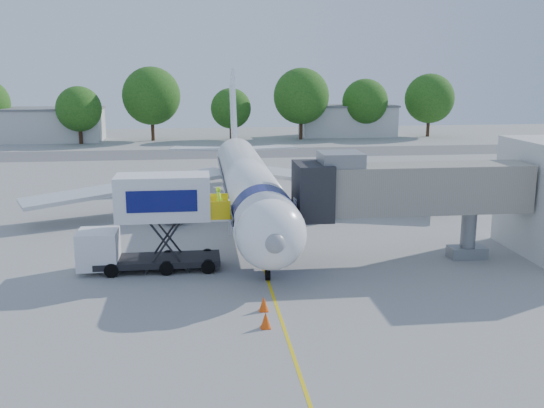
{
  "coord_description": "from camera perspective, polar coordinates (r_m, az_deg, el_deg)",
  "views": [
    {
      "loc": [
        -3.54,
        -40.62,
        11.2
      ],
      "look_at": [
        0.8,
        -4.87,
        3.2
      ],
      "focal_mm": 40.0,
      "sensor_mm": 36.0,
      "label": 1
    }
  ],
  "objects": [
    {
      "name": "safety_cone_b",
      "position": [
        27.28,
        -0.6,
        -10.89
      ],
      "size": [
        0.47,
        0.47,
        0.75
      ],
      "color": "#EA4B0C",
      "rests_on": "ground"
    },
    {
      "name": "tree_d",
      "position": [
        99.63,
        -3.89,
        8.97
      ],
      "size": [
        6.55,
        6.55,
        8.35
      ],
      "color": "#382314",
      "rests_on": "ground"
    },
    {
      "name": "tree_e",
      "position": [
        99.9,
        2.77,
        10.11
      ],
      "size": [
        9.06,
        9.06,
        11.55
      ],
      "color": "#382314",
      "rests_on": "ground"
    },
    {
      "name": "guidance_line",
      "position": [
        42.28,
        -1.88,
        -2.84
      ],
      "size": [
        0.15,
        70.0,
        0.01
      ],
      "primitive_type": "cube",
      "color": "yellow",
      "rests_on": "ground"
    },
    {
      "name": "safety_cone_a",
      "position": [
        29.08,
        -0.78,
        -9.39
      ],
      "size": [
        0.45,
        0.45,
        0.72
      ],
      "color": "#EA4B0C",
      "rests_on": "ground"
    },
    {
      "name": "ground",
      "position": [
        42.28,
        -1.88,
        -2.84
      ],
      "size": [
        160.0,
        160.0,
        0.0
      ],
      "primitive_type": "plane",
      "color": "#989895",
      "rests_on": "ground"
    },
    {
      "name": "ground_tug",
      "position": [
        26.56,
        -4.07,
        -10.85
      ],
      "size": [
        3.38,
        1.99,
        1.29
      ],
      "rotation": [
        0.0,
        0.0,
        -0.1
      ],
      "color": "white",
      "rests_on": "ground"
    },
    {
      "name": "aircraft",
      "position": [
        45.63,
        -2.36,
        2.1
      ],
      "size": [
        34.17,
        37.73,
        11.35
      ],
      "color": "white",
      "rests_on": "ground"
    },
    {
      "name": "outbuilding_left",
      "position": [
        103.9,
        -20.68,
        7.01
      ],
      "size": [
        18.4,
        8.4,
        5.3
      ],
      "color": "beige",
      "rests_on": "ground"
    },
    {
      "name": "tree_f",
      "position": [
        104.43,
        8.75,
        9.49
      ],
      "size": [
        7.66,
        7.66,
        9.76
      ],
      "color": "#382314",
      "rests_on": "ground"
    },
    {
      "name": "catering_hiloader",
      "position": [
        34.77,
        -11.23,
        -1.77
      ],
      "size": [
        8.5,
        2.44,
        5.5
      ],
      "color": "black",
      "rests_on": "ground"
    },
    {
      "name": "taxiway_strip",
      "position": [
        83.45,
        -4.45,
        4.78
      ],
      "size": [
        120.0,
        10.0,
        0.01
      ],
      "primitive_type": "cube",
      "color": "#59595B",
      "rests_on": "ground"
    },
    {
      "name": "jet_bridge",
      "position": [
        36.2,
        11.79,
        1.34
      ],
      "size": [
        13.9,
        3.2,
        6.6
      ],
      "color": "gray",
      "rests_on": "ground"
    },
    {
      "name": "tree_b",
      "position": [
        98.16,
        -17.72,
        8.52
      ],
      "size": [
        6.9,
        6.9,
        8.8
      ],
      "color": "#382314",
      "rests_on": "ground"
    },
    {
      "name": "outbuilding_right",
      "position": [
        106.09,
        7.09,
        7.81
      ],
      "size": [
        16.4,
        7.4,
        5.3
      ],
      "color": "beige",
      "rests_on": "ground"
    },
    {
      "name": "tree_g",
      "position": [
        107.35,
        14.61,
        9.59
      ],
      "size": [
        8.32,
        8.32,
        10.61
      ],
      "color": "#382314",
      "rests_on": "ground"
    },
    {
      "name": "tree_c",
      "position": [
        99.74,
        -11.29,
        9.95
      ],
      "size": [
        9.2,
        9.2,
        11.74
      ],
      "color": "#382314",
      "rests_on": "ground"
    }
  ]
}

